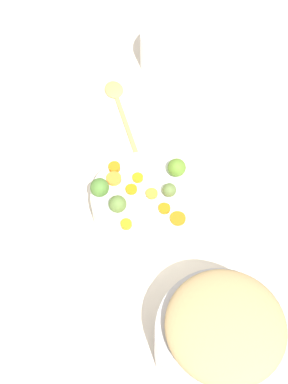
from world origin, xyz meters
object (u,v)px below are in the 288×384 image
Objects in this scene: wooden_spoon at (118,101)px; casserole_dish at (177,49)px; serving_bowl_carrots at (144,203)px; metal_pot at (219,341)px.

casserole_dish is at bearing 149.69° from wooden_spoon.
metal_pot reaches higher than serving_bowl_carrots.
metal_pot is at bearing 40.92° from serving_bowl_carrots.
wooden_spoon is at bearing -145.27° from metal_pot.
serving_bowl_carrots is at bearing 6.46° from casserole_dish.
serving_bowl_carrots is at bearing 28.50° from wooden_spoon.
casserole_dish is at bearing -159.38° from metal_pot.
wooden_spoon is 1.22× the size of casserole_dish.
wooden_spoon is (-0.32, -0.17, -0.03)m from serving_bowl_carrots.
serving_bowl_carrots is 0.36m from wooden_spoon.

